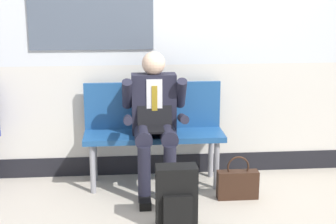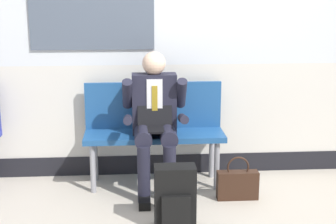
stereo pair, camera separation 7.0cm
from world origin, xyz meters
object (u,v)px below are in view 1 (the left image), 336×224
Objects in this scene: person_seated at (155,119)px; handbag at (238,184)px; bench_with_person at (153,125)px; backpack at (177,198)px.

handbag is at bearing -19.99° from person_seated.
person_seated reaches higher than handbag.
person_seated is at bearing -90.00° from bench_with_person.
handbag is at bearing -33.00° from bench_with_person.
person_seated is (0.00, -0.20, 0.11)m from bench_with_person.
person_seated is 3.23× the size of handbag.
bench_with_person reaches higher than handbag.
backpack is at bearing -139.87° from handbag.
bench_with_person is 2.59× the size of backpack.
backpack is at bearing -81.27° from person_seated.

